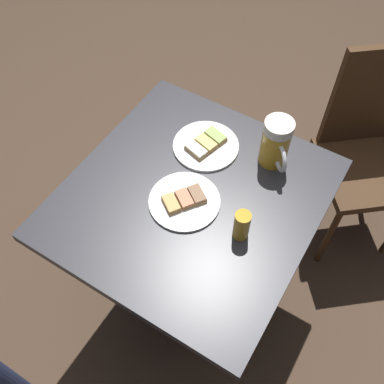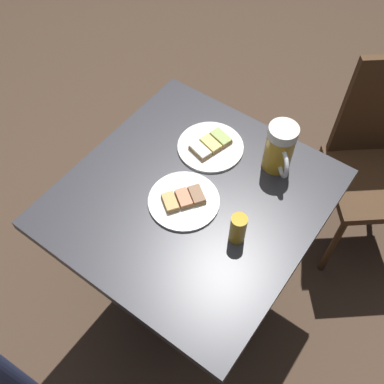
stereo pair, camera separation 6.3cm
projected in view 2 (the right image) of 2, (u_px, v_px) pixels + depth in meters
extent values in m
plane|color=#4C3828|center=(192.00, 287.00, 2.03)|extent=(6.00, 6.00, 0.00)
cylinder|color=black|center=(192.00, 286.00, 2.02)|extent=(0.44, 0.44, 0.01)
cylinder|color=black|center=(192.00, 249.00, 1.73)|extent=(0.09, 0.09, 0.70)
cube|color=#333338|center=(192.00, 199.00, 1.44)|extent=(0.78, 0.82, 0.04)
cylinder|color=white|center=(184.00, 201.00, 1.40)|extent=(0.23, 0.23, 0.01)
cube|color=#9E7547|center=(170.00, 203.00, 1.39)|extent=(0.08, 0.07, 0.01)
cube|color=#E5B266|center=(170.00, 201.00, 1.38)|extent=(0.08, 0.07, 0.01)
cube|color=#9E7547|center=(184.00, 199.00, 1.40)|extent=(0.08, 0.07, 0.01)
cube|color=#EA8E66|center=(184.00, 197.00, 1.39)|extent=(0.08, 0.07, 0.01)
cube|color=#9E7547|center=(197.00, 195.00, 1.40)|extent=(0.08, 0.07, 0.01)
cube|color=#997051|center=(197.00, 193.00, 1.40)|extent=(0.08, 0.07, 0.01)
cylinder|color=white|center=(210.00, 147.00, 1.53)|extent=(0.23, 0.23, 0.01)
cube|color=#9E7547|center=(221.00, 138.00, 1.54)|extent=(0.09, 0.06, 0.01)
cube|color=#ADC66B|center=(221.00, 136.00, 1.53)|extent=(0.08, 0.06, 0.01)
cube|color=#9E7547|center=(211.00, 145.00, 1.53)|extent=(0.09, 0.06, 0.01)
cube|color=#EFE07A|center=(211.00, 143.00, 1.52)|extent=(0.08, 0.06, 0.01)
cube|color=#9E7547|center=(200.00, 151.00, 1.51)|extent=(0.09, 0.06, 0.01)
cube|color=white|center=(200.00, 149.00, 1.50)|extent=(0.08, 0.06, 0.01)
cylinder|color=gold|center=(279.00, 151.00, 1.44)|extent=(0.09, 0.09, 0.14)
cylinder|color=white|center=(283.00, 132.00, 1.36)|extent=(0.10, 0.10, 0.03)
torus|color=silver|center=(283.00, 164.00, 1.40)|extent=(0.07, 0.08, 0.09)
cylinder|color=gold|center=(238.00, 229.00, 1.29)|extent=(0.05, 0.05, 0.11)
cylinder|color=#472D19|center=(333.00, 246.00, 1.90)|extent=(0.03, 0.03, 0.44)
cylinder|color=#472D19|center=(316.00, 185.00, 2.08)|extent=(0.03, 0.03, 0.44)
cylinder|color=#472D19|center=(383.00, 182.00, 2.09)|extent=(0.03, 0.03, 0.44)
cube|color=#472D19|center=(377.00, 181.00, 1.80)|extent=(0.53, 0.53, 0.04)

